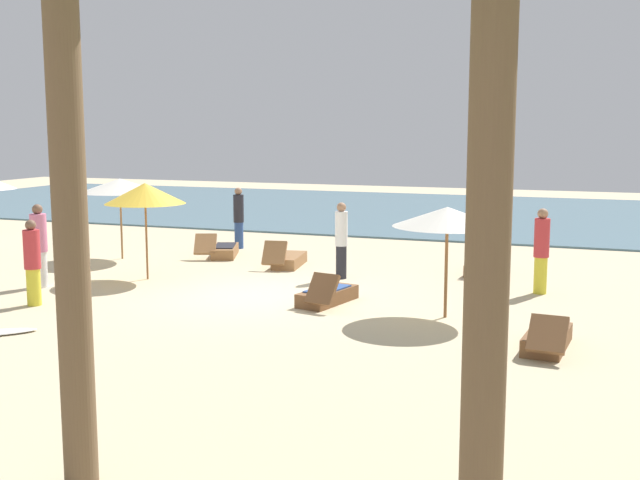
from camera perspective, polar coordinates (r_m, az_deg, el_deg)
ground_plane at (r=16.79m, az=-4.41°, el=-4.00°), size 60.00×60.00×0.00m
ocean_water at (r=32.82m, az=8.06°, el=2.01°), size 48.00×16.00×0.06m
umbrella_1 at (r=14.75m, az=9.11°, el=1.65°), size 2.02×2.02×2.07m
umbrella_2 at (r=18.67m, az=-12.42°, el=3.28°), size 1.85×1.85×2.24m
umbrella_3 at (r=21.73m, az=-14.15°, el=3.81°), size 2.13×2.13×2.15m
lounger_0 at (r=20.16m, az=-2.31°, el=-1.42°), size 0.84×1.74×0.72m
lounger_1 at (r=21.78m, az=-6.94°, el=-0.73°), size 1.15×1.80×0.68m
lounger_2 at (r=15.96m, az=0.50°, el=-3.97°), size 0.91×1.75×0.72m
lounger_3 at (r=19.54m, az=11.61°, el=-1.89°), size 0.72×1.69×0.73m
lounger_4 at (r=13.29m, az=15.96°, el=-6.84°), size 0.71×1.74×0.67m
person_0 at (r=18.46m, az=1.54°, el=0.03°), size 0.37×0.37×1.78m
person_1 at (r=18.51m, az=-19.48°, el=-0.38°), size 0.46×0.46×1.84m
person_2 at (r=23.09m, az=-5.85°, el=1.63°), size 0.40×0.40×1.77m
person_3 at (r=16.70m, az=-19.90°, el=-1.51°), size 0.45×0.45×1.71m
person_4 at (r=17.42m, az=15.57°, el=-0.72°), size 0.41×0.41×1.82m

